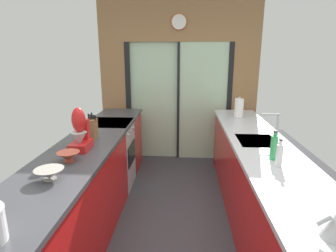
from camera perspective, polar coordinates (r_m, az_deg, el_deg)
ground_plane at (r=3.50m, az=1.24°, el=-17.08°), size 5.04×7.60×0.02m
back_wall_unit at (r=4.78m, az=2.17°, el=11.02°), size 2.64×0.12×2.70m
left_counter_run at (r=3.02m, az=-17.02°, el=-12.88°), size 0.62×3.80×0.92m
right_counter_run at (r=3.11m, az=18.49°, el=-12.25°), size 0.62×3.80×0.92m
sink_faucet at (r=3.15m, az=20.94°, el=0.59°), size 0.19×0.02×0.30m
oven_range at (r=4.00m, az=-11.54°, el=-5.71°), size 0.60×0.60×0.92m
mixing_bowl_near at (r=2.28m, az=-23.01°, el=-8.95°), size 0.22×0.22×0.08m
mixing_bowl_far at (r=2.58m, az=-19.60°, el=-5.86°), size 0.20×0.20×0.09m
knife_block at (r=3.15m, az=-15.10°, el=-0.51°), size 0.09×0.14×0.29m
stand_mixer at (r=2.81m, az=-17.44°, el=-1.50°), size 0.17×0.27×0.42m
soap_bottle_near at (r=2.49m, az=21.72°, el=-5.46°), size 0.05×0.05×0.24m
soap_bottle_far at (r=2.62m, az=20.76°, el=-4.07°), size 0.06×0.06×0.26m
paper_towel_roll at (r=4.16m, az=14.24°, el=3.52°), size 0.15×0.15×0.30m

